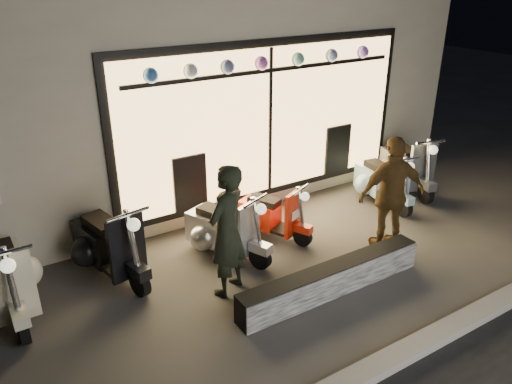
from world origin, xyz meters
TOP-DOWN VIEW (x-y plane):
  - ground at (0.00, 0.00)m, footprint 40.00×40.00m
  - kerb at (0.00, -2.00)m, footprint 40.00×0.25m
  - shop_building at (0.00, 4.98)m, footprint 10.20×6.23m
  - graffiti_barrier at (0.08, -0.65)m, footprint 2.76×0.28m
  - scooter_silver at (-0.68, 1.00)m, footprint 0.80×1.38m
  - scooter_red at (0.21, 1.10)m, footprint 0.74×1.22m
  - scooter_black at (-2.22, 1.41)m, footprint 0.71×1.57m
  - scooter_cream at (-3.49, 1.25)m, footprint 0.50×1.53m
  - scooter_blue at (2.62, 1.10)m, footprint 0.55×1.38m
  - scooter_grey at (3.48, 1.32)m, footprint 0.78×1.54m
  - man at (-1.03, 0.11)m, footprint 0.76×0.66m
  - woman at (1.53, -0.19)m, footprint 1.10×0.70m

SIDE VIEW (x-z plane):
  - ground at x=0.00m, z-range 0.00..0.00m
  - kerb at x=0.00m, z-range 0.00..0.12m
  - graffiti_barrier at x=0.08m, z-range 0.00..0.40m
  - scooter_red at x=0.21m, z-range -0.09..0.80m
  - scooter_blue at x=2.62m, z-range -0.10..0.89m
  - scooter_silver at x=-0.68m, z-range -0.10..0.91m
  - scooter_grey at x=3.48m, z-range -0.11..0.99m
  - scooter_cream at x=-3.49m, z-range -0.11..0.99m
  - scooter_black at x=-2.22m, z-range -0.11..1.00m
  - woman at x=1.53m, z-range 0.00..1.75m
  - man at x=-1.03m, z-range 0.00..1.76m
  - shop_building at x=0.00m, z-range 0.00..4.20m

